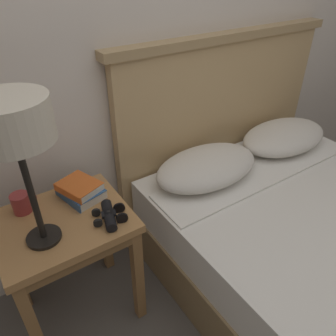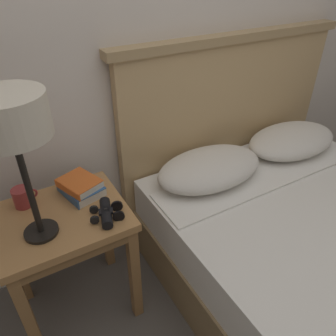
# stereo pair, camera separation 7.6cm
# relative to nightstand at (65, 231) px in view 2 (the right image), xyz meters

# --- Properties ---
(wall_back) EXTENTS (8.00, 0.06, 2.60)m
(wall_back) POSITION_rel_nightstand_xyz_m (0.60, 0.34, 0.78)
(wall_back) COLOR silver
(wall_back) RESTS_ON ground_plane
(nightstand) EXTENTS (0.53, 0.44, 0.61)m
(nightstand) POSITION_rel_nightstand_xyz_m (0.00, 0.00, 0.00)
(nightstand) COLOR #AD7A47
(nightstand) RESTS_ON ground_plane
(bed) EXTENTS (1.46, 1.88, 1.17)m
(bed) POSITION_rel_nightstand_xyz_m (1.08, -0.56, -0.23)
(bed) COLOR olive
(bed) RESTS_ON ground_plane
(table_lamp) EXTENTS (0.25, 0.25, 0.56)m
(table_lamp) POSITION_rel_nightstand_xyz_m (-0.09, -0.07, 0.57)
(table_lamp) COLOR black
(table_lamp) RESTS_ON nightstand
(book_on_nightstand) EXTENTS (0.19, 0.22, 0.04)m
(book_on_nightstand) POSITION_rel_nightstand_xyz_m (0.12, 0.10, 0.12)
(book_on_nightstand) COLOR silver
(book_on_nightstand) RESTS_ON nightstand
(book_stacked_on_top) EXTENTS (0.19, 0.21, 0.04)m
(book_stacked_on_top) POSITION_rel_nightstand_xyz_m (0.12, 0.09, 0.16)
(book_stacked_on_top) COLOR silver
(book_stacked_on_top) RESTS_ON book_on_nightstand
(binoculars_pair) EXTENTS (0.15, 0.16, 0.05)m
(binoculars_pair) POSITION_rel_nightstand_xyz_m (0.16, -0.11, 0.12)
(binoculars_pair) COLOR black
(binoculars_pair) RESTS_ON nightstand
(coffee_mug) EXTENTS (0.10, 0.08, 0.08)m
(coffee_mug) POSITION_rel_nightstand_xyz_m (-0.12, 0.14, 0.14)
(coffee_mug) COLOR #993333
(coffee_mug) RESTS_ON nightstand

